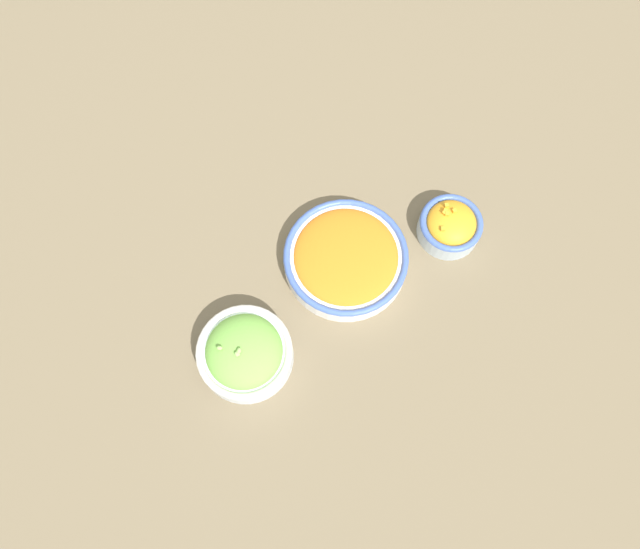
{
  "coord_description": "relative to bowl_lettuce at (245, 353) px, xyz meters",
  "views": [
    {
      "loc": [
        -0.32,
        -0.17,
        1.06
      ],
      "look_at": [
        0.0,
        0.0,
        0.03
      ],
      "focal_mm": 35.0,
      "sensor_mm": 36.0,
      "label": 1
    }
  ],
  "objects": [
    {
      "name": "bowl_squash",
      "position": [
        0.38,
        -0.21,
        -0.01
      ],
      "size": [
        0.11,
        0.11,
        0.07
      ],
      "color": "#B2C1CC",
      "rests_on": "ground_plane"
    },
    {
      "name": "ground_plane",
      "position": [
        0.18,
        -0.04,
        -0.04
      ],
      "size": [
        3.0,
        3.0,
        0.0
      ],
      "primitive_type": "plane",
      "color": "#75664C"
    },
    {
      "name": "bowl_carrots",
      "position": [
        0.23,
        -0.07,
        -0.01
      ],
      "size": [
        0.22,
        0.22,
        0.05
      ],
      "color": "white",
      "rests_on": "ground_plane"
    },
    {
      "name": "bowl_lettuce",
      "position": [
        0.0,
        0.0,
        0.0
      ],
      "size": [
        0.16,
        0.16,
        0.08
      ],
      "color": "silver",
      "rests_on": "ground_plane"
    }
  ]
}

